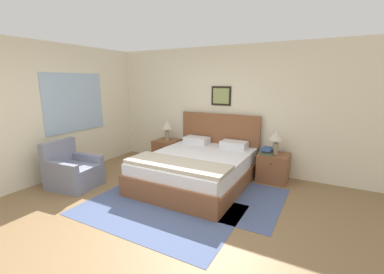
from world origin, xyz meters
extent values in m
plane|color=olive|center=(0.00, 0.00, 0.00)|extent=(16.00, 16.00, 0.00)
cube|color=beige|center=(0.00, 2.69, 1.30)|extent=(7.64, 0.06, 2.60)
cube|color=black|center=(-0.03, 2.65, 1.57)|extent=(0.44, 0.02, 0.40)
cube|color=#8E9E5B|center=(-0.03, 2.63, 1.57)|extent=(0.36, 0.00, 0.32)
cube|color=beige|center=(-2.65, 1.33, 1.30)|extent=(0.06, 5.06, 2.60)
cube|color=#9EBCDB|center=(-2.61, 1.02, 1.45)|extent=(0.02, 1.38, 1.19)
cube|color=#47567F|center=(-0.07, 0.33, 0.00)|extent=(2.35, 1.56, 0.01)
cube|color=#47567F|center=(1.14, 1.25, 0.00)|extent=(0.85, 1.59, 0.01)
cube|color=brown|center=(-0.03, 1.51, 0.14)|extent=(1.77, 2.17, 0.28)
cube|color=brown|center=(-0.03, 0.46, 0.32)|extent=(1.77, 0.06, 0.08)
cube|color=silver|center=(-0.03, 1.51, 0.42)|extent=(1.70, 2.09, 0.27)
cube|color=brown|center=(-0.03, 2.57, 0.88)|extent=(1.77, 0.06, 0.65)
cube|color=#B2A893|center=(-0.03, 0.83, 0.58)|extent=(1.73, 0.61, 0.06)
cube|color=silver|center=(-0.45, 2.34, 0.62)|extent=(0.52, 0.32, 0.14)
cube|color=silver|center=(0.40, 2.34, 0.62)|extent=(0.52, 0.32, 0.14)
cube|color=gray|center=(-1.92, 0.34, 0.20)|extent=(0.87, 0.78, 0.40)
cube|color=gray|center=(-2.25, 0.31, 0.61)|extent=(0.19, 0.71, 0.43)
cube|color=gray|center=(-1.95, 0.64, 0.47)|extent=(0.80, 0.18, 0.14)
cube|color=gray|center=(-1.89, 0.05, 0.47)|extent=(0.80, 0.18, 0.14)
cube|color=brown|center=(-1.25, 2.36, 0.27)|extent=(0.55, 0.51, 0.53)
sphere|color=#332D28|center=(-1.25, 2.09, 0.41)|extent=(0.02, 0.02, 0.02)
cube|color=brown|center=(1.19, 2.36, 0.27)|extent=(0.55, 0.51, 0.53)
sphere|color=#332D28|center=(1.19, 2.09, 0.41)|extent=(0.02, 0.02, 0.02)
cylinder|color=gray|center=(-1.23, 2.35, 0.64)|extent=(0.10, 0.10, 0.22)
cylinder|color=gray|center=(-1.23, 2.35, 0.78)|extent=(0.02, 0.02, 0.06)
cone|color=beige|center=(-1.23, 2.35, 0.91)|extent=(0.27, 0.27, 0.20)
cylinder|color=gray|center=(1.21, 2.35, 0.64)|extent=(0.10, 0.10, 0.22)
cylinder|color=gray|center=(1.21, 2.35, 0.78)|extent=(0.02, 0.02, 0.06)
cone|color=beige|center=(1.21, 2.35, 0.91)|extent=(0.27, 0.27, 0.20)
cube|color=#4C7551|center=(1.07, 2.31, 0.55)|extent=(0.25, 0.27, 0.04)
cube|color=#232328|center=(1.07, 2.31, 0.59)|extent=(0.16, 0.27, 0.04)
cube|color=#335693|center=(1.07, 2.31, 0.63)|extent=(0.21, 0.28, 0.04)
camera|label=1|loc=(2.06, -2.50, 1.89)|focal=24.00mm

